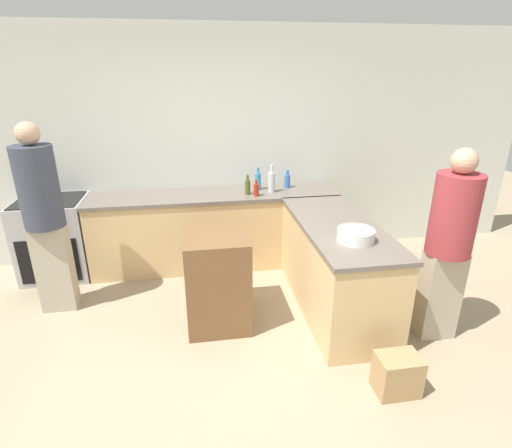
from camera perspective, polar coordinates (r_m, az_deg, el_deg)
name	(u,v)px	position (r m, az deg, el deg)	size (l,w,h in m)	color
ground_plane	(233,369)	(3.37, -3.29, -19.94)	(14.00, 14.00, 0.00)	tan
wall_back	(210,147)	(4.85, -6.52, 10.83)	(8.00, 0.06, 2.70)	silver
counter_back	(215,229)	(4.77, -5.84, -0.67)	(2.84, 0.66, 0.89)	#D6B27A
counter_peninsula	(335,266)	(3.94, 11.23, -5.96)	(0.69, 1.72, 0.89)	#D6B27A
range_oven	(56,238)	(5.01, -26.70, -1.80)	(0.72, 0.64, 0.90)	#ADADB2
island_table	(217,278)	(3.69, -5.61, -7.67)	(0.56, 0.66, 0.88)	brown
mixing_bowl	(356,235)	(3.40, 14.06, -1.56)	(0.31, 0.31, 0.10)	white
olive_oil_bottle	(248,187)	(4.53, -1.20, 5.37)	(0.06, 0.06, 0.23)	#475B1E
vinegar_bottle_clear	(272,181)	(4.61, 2.24, 6.11)	(0.08, 0.08, 0.32)	silver
water_bottle_blue	(287,181)	(4.81, 4.49, 6.20)	(0.07, 0.07, 0.21)	#386BB7
dish_soap_bottle	(258,181)	(4.71, 0.29, 6.20)	(0.07, 0.07, 0.27)	#338CBF
hot_sauce_bottle	(256,190)	(4.47, 0.03, 4.95)	(0.06, 0.06, 0.19)	red
person_by_range	(44,214)	(4.11, -28.05, 1.24)	(0.35, 0.35, 1.81)	#ADA38E
person_at_peninsula	(449,242)	(3.62, 25.85, -2.30)	(0.36, 0.36, 1.67)	#ADA38E
paper_bag	(397,374)	(3.26, 19.53, -19.57)	(0.31, 0.22, 0.31)	#A88456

